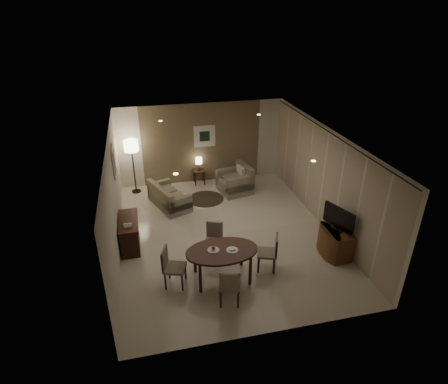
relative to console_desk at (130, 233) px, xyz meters
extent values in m
cube|color=beige|center=(2.49, 0.00, -0.38)|extent=(5.50, 7.00, 0.00)
cube|color=white|center=(2.49, 0.00, 2.33)|extent=(5.50, 7.00, 0.00)
cube|color=#756849|center=(2.49, 3.50, 0.98)|extent=(5.50, 0.00, 2.70)
cube|color=silver|center=(-0.26, 0.00, 0.98)|extent=(0.00, 7.00, 2.70)
cube|color=silver|center=(5.24, 0.00, 0.98)|extent=(0.00, 7.00, 2.70)
cube|color=#756849|center=(2.49, 3.48, 0.98)|extent=(3.96, 0.03, 2.70)
cylinder|color=black|center=(5.17, 0.00, 2.27)|extent=(0.03, 6.80, 0.03)
cube|color=silver|center=(2.59, 3.46, 1.23)|extent=(0.72, 0.03, 0.72)
cube|color=black|center=(2.59, 3.44, 1.23)|extent=(0.34, 0.01, 0.34)
cube|color=silver|center=(-0.23, 1.20, 1.48)|extent=(0.03, 0.60, 0.80)
cube|color=gray|center=(-0.21, 1.20, 1.48)|extent=(0.01, 0.46, 0.64)
cylinder|color=white|center=(1.09, -1.80, 2.31)|extent=(0.10, 0.10, 0.01)
cylinder|color=white|center=(3.89, -1.80, 2.31)|extent=(0.10, 0.10, 0.01)
cylinder|color=white|center=(1.09, 1.80, 2.31)|extent=(0.10, 0.10, 0.01)
cylinder|color=white|center=(3.89, 1.80, 2.31)|extent=(0.10, 0.10, 0.01)
cylinder|color=white|center=(1.81, -1.70, 0.38)|extent=(0.26, 0.26, 0.02)
cylinder|color=white|center=(2.21, -1.80, 0.38)|extent=(0.26, 0.26, 0.02)
sphere|color=#AA4C13|center=(1.81, -1.70, 0.44)|extent=(0.09, 0.09, 0.09)
cube|color=white|center=(2.21, -1.80, 0.41)|extent=(0.12, 0.08, 0.03)
cylinder|color=#3B3221|center=(2.34, 2.06, -0.37)|extent=(1.13, 1.13, 0.01)
camera|label=1|loc=(0.52, -8.25, 5.19)|focal=30.00mm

